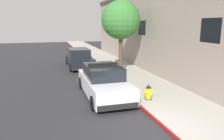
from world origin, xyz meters
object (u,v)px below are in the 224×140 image
Objects in this scene: parked_car_silver_ahead at (79,58)px; fire_hydrant at (148,92)px; police_cruiser at (103,82)px; street_tree at (121,20)px.

parked_car_silver_ahead is 9.76m from fire_hydrant.
police_cruiser is 2.34m from fire_hydrant.
street_tree reaches higher than parked_car_silver_ahead.
fire_hydrant is (1.77, -1.51, -0.26)m from police_cruiser.
police_cruiser is 8.07m from parked_car_silver_ahead.
police_cruiser is 0.95× the size of street_tree.
parked_car_silver_ahead is 6.37× the size of fire_hydrant.
fire_hydrant is at bearing -79.07° from parked_car_silver_ahead.
street_tree is (2.54, -3.49, 3.12)m from parked_car_silver_ahead.
street_tree is (2.46, 4.58, 3.11)m from police_cruiser.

